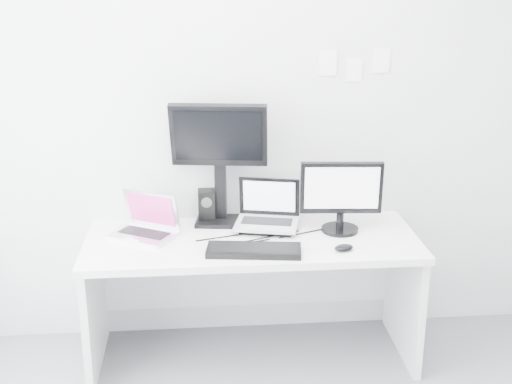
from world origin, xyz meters
The scene contains 12 objects.
back_wall centered at (0.00, 1.60, 1.35)m, with size 3.60×3.60×0.00m, color silver.
desk centered at (0.00, 1.25, 0.36)m, with size 1.80×0.70×0.73m, color white.
macbook centered at (-0.59, 1.32, 0.86)m, with size 0.33×0.25×0.25m, color silver.
speaker centered at (-0.24, 1.52, 0.83)m, with size 0.10×0.10×0.19m, color black.
dell_laptop centered at (0.09, 1.36, 0.87)m, with size 0.34×0.27×0.28m, color silver.
rear_monitor centered at (-0.16, 1.49, 1.09)m, with size 0.53×0.19×0.72m, color black.
samsung_monitor centered at (0.50, 1.31, 0.94)m, with size 0.45×0.21×0.41m, color black.
keyboard centered at (-0.01, 1.05, 0.75)m, with size 0.48×0.17×0.03m, color black.
mouse centered at (0.46, 1.04, 0.75)m, with size 0.10×0.07×0.03m, color black.
wall_note_0 centered at (0.45, 1.59, 1.62)m, with size 0.10×0.00×0.14m, color white.
wall_note_1 centered at (0.60, 1.59, 1.58)m, with size 0.09×0.00×0.13m, color white.
wall_note_2 centered at (0.75, 1.59, 1.63)m, with size 0.10×0.00×0.14m, color white.
Camera 1 is at (-0.27, -2.16, 2.13)m, focal length 47.90 mm.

